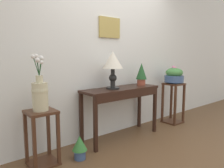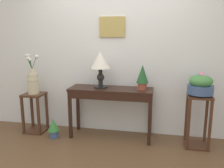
# 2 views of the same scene
# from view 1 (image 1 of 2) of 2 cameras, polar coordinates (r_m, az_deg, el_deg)

# --- Properties ---
(ground_plane) EXTENTS (12.00, 12.00, 0.01)m
(ground_plane) POSITION_cam_1_polar(r_m,az_deg,el_deg) (2.83, 18.40, -19.36)
(ground_plane) COLOR brown
(back_wall_with_art) EXTENTS (9.00, 0.13, 2.80)m
(back_wall_with_art) POSITION_cam_1_polar(r_m,az_deg,el_deg) (3.45, -0.53, 9.89)
(back_wall_with_art) COLOR silver
(back_wall_with_art) RESTS_ON ground
(console_table) EXTENTS (1.25, 0.41, 0.78)m
(console_table) POSITION_cam_1_polar(r_m,az_deg,el_deg) (3.24, 2.64, -3.00)
(console_table) COLOR black
(console_table) RESTS_ON ground
(table_lamp) EXTENTS (0.29, 0.29, 0.54)m
(table_lamp) POSITION_cam_1_polar(r_m,az_deg,el_deg) (3.10, 0.21, 5.61)
(table_lamp) COLOR black
(table_lamp) RESTS_ON console_table
(potted_plant_on_console) EXTENTS (0.18, 0.18, 0.36)m
(potted_plant_on_console) POSITION_cam_1_polar(r_m,az_deg,el_deg) (3.55, 7.78, 2.88)
(potted_plant_on_console) COLOR #9E4733
(potted_plant_on_console) RESTS_ON console_table
(pedestal_stand_left) EXTENTS (0.32, 0.32, 0.64)m
(pedestal_stand_left) POSITION_cam_1_polar(r_m,az_deg,el_deg) (2.67, -18.03, -13.40)
(pedestal_stand_left) COLOR #472819
(pedestal_stand_left) RESTS_ON ground
(flower_vase_tall_left) EXTENTS (0.18, 0.19, 0.64)m
(flower_vase_tall_left) POSITION_cam_1_polar(r_m,az_deg,el_deg) (2.53, -18.53, -2.09)
(flower_vase_tall_left) COLOR beige
(flower_vase_tall_left) RESTS_ON pedestal_stand_left
(pedestal_stand_right) EXTENTS (0.32, 0.32, 0.75)m
(pedestal_stand_right) POSITION_cam_1_polar(r_m,az_deg,el_deg) (4.20, 15.85, -4.86)
(pedestal_stand_right) COLOR #472819
(pedestal_stand_right) RESTS_ON ground
(planter_bowl_wide_right) EXTENTS (0.35, 0.35, 0.32)m
(planter_bowl_wide_right) POSITION_cam_1_polar(r_m,az_deg,el_deg) (4.13, 16.11, 2.18)
(planter_bowl_wide_right) COLOR #3D5684
(planter_bowl_wide_right) RESTS_ON pedestal_stand_right
(potted_plant_floor) EXTENTS (0.18, 0.18, 0.30)m
(potted_plant_floor) POSITION_cam_1_polar(r_m,az_deg,el_deg) (2.75, -8.54, -15.99)
(potted_plant_floor) COLOR #3D5684
(potted_plant_floor) RESTS_ON ground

